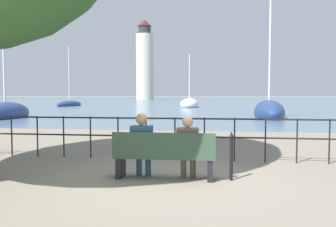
% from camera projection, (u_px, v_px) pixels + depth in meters
% --- Properties ---
extents(ground_plane, '(1000.00, 1000.00, 0.00)m').
position_uv_depth(ground_plane, '(165.00, 178.00, 6.25)').
color(ground_plane, gray).
extents(harbor_water, '(600.00, 300.00, 0.01)m').
position_uv_depth(harbor_water, '(209.00, 98.00, 163.02)').
color(harbor_water, slate).
rests_on(harbor_water, ground_plane).
extents(park_bench, '(1.92, 0.45, 0.90)m').
position_uv_depth(park_bench, '(164.00, 156.00, 6.16)').
color(park_bench, '#334C38').
rests_on(park_bench, ground_plane).
extents(seated_person_left, '(0.41, 0.35, 1.25)m').
position_uv_depth(seated_person_left, '(142.00, 142.00, 6.28)').
color(seated_person_left, navy).
rests_on(seated_person_left, ground_plane).
extents(seated_person_right, '(0.41, 0.35, 1.20)m').
position_uv_depth(seated_person_right, '(188.00, 144.00, 6.17)').
color(seated_person_right, brown).
rests_on(seated_person_right, ground_plane).
extents(promenade_railing, '(15.79, 0.04, 1.05)m').
position_uv_depth(promenade_railing, '(175.00, 132.00, 7.99)').
color(promenade_railing, black).
rests_on(promenade_railing, ground_plane).
extents(closed_umbrella, '(0.09, 0.09, 0.92)m').
position_uv_depth(closed_umbrella, '(231.00, 153.00, 6.08)').
color(closed_umbrella, black).
rests_on(closed_umbrella, ground_plane).
extents(sailboat_1, '(2.51, 6.52, 11.14)m').
position_uv_depth(sailboat_1, '(269.00, 112.00, 23.44)').
color(sailboat_1, navy).
rests_on(sailboat_1, ground_plane).
extents(sailboat_2, '(2.63, 6.35, 7.51)m').
position_uv_depth(sailboat_2, '(189.00, 104.00, 43.48)').
color(sailboat_2, white).
rests_on(sailboat_2, ground_plane).
extents(sailboat_3, '(2.28, 5.09, 10.09)m').
position_uv_depth(sailboat_3, '(5.00, 113.00, 22.44)').
color(sailboat_3, navy).
rests_on(sailboat_3, ground_plane).
extents(sailboat_4, '(2.63, 5.82, 8.94)m').
position_uv_depth(sailboat_4, '(69.00, 104.00, 47.67)').
color(sailboat_4, navy).
rests_on(sailboat_4, ground_plane).
extents(harbor_lighthouse, '(6.25, 6.25, 28.45)m').
position_uv_depth(harbor_lighthouse, '(145.00, 63.00, 117.59)').
color(harbor_lighthouse, beige).
rests_on(harbor_lighthouse, ground_plane).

